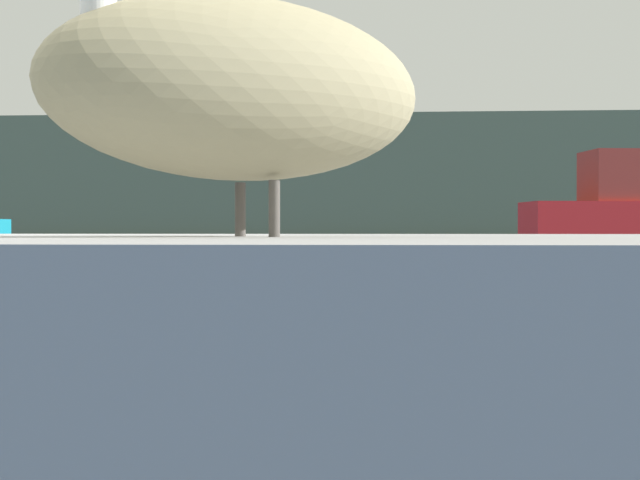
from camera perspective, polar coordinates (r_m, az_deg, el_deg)
hillside_backdrop at (r=76.15m, az=3.22°, el=3.23°), size 140.00×14.21×8.54m
pier_dock at (r=2.81m, az=-4.48°, el=-8.72°), size 3.77×2.52×0.87m
pelican at (r=2.79m, az=-4.74°, el=8.51°), size 1.33×1.10×0.98m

